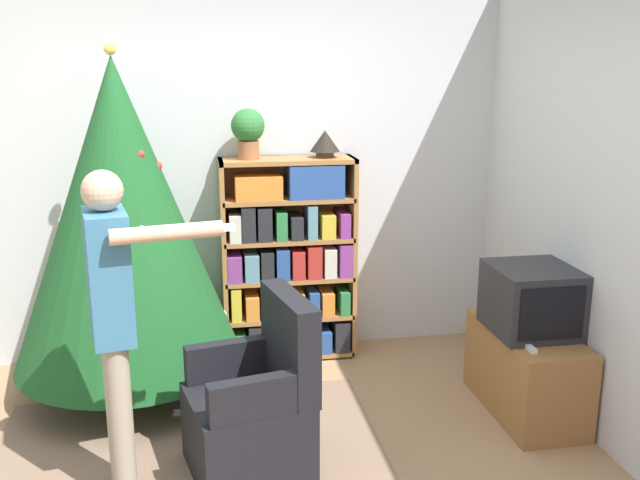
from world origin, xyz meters
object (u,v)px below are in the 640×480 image
object	(u,v)px
television	(532,299)
christmas_tree	(122,215)
table_lamp	(325,142)
bookshelf	(290,260)
potted_plant	(248,130)
standing_person	(114,310)
armchair	(255,412)

from	to	relation	value
television	christmas_tree	distance (m)	2.46
table_lamp	bookshelf	bearing A→B (deg)	-177.97
christmas_tree	potted_plant	distance (m)	0.99
television	christmas_tree	size ratio (longest dim) A/B	0.23
potted_plant	standing_person	bearing A→B (deg)	-116.46
christmas_tree	armchair	size ratio (longest dim) A/B	2.32
bookshelf	potted_plant	distance (m)	0.93
television	standing_person	xyz separation A→B (m)	(-2.27, -0.43, 0.23)
standing_person	table_lamp	distance (m)	2.04
standing_person	potted_plant	distance (m)	1.80
armchair	table_lamp	bearing A→B (deg)	144.34
standing_person	table_lamp	bearing A→B (deg)	129.24
christmas_tree	table_lamp	world-z (taller)	christmas_tree
christmas_tree	table_lamp	distance (m)	1.41
television	christmas_tree	world-z (taller)	christmas_tree
christmas_tree	potted_plant	xyz separation A→B (m)	(0.79, 0.39, 0.45)
television	potted_plant	size ratio (longest dim) A/B	1.49
armchair	table_lamp	xyz separation A→B (m)	(0.62, 1.42, 1.18)
bookshelf	standing_person	world-z (taller)	standing_person
armchair	potted_plant	xyz separation A→B (m)	(0.11, 1.42, 1.27)
bookshelf	table_lamp	distance (m)	0.84
bookshelf	television	world-z (taller)	bookshelf
television	standing_person	bearing A→B (deg)	-169.28
armchair	standing_person	distance (m)	0.89
christmas_tree	table_lamp	xyz separation A→B (m)	(1.30, 0.39, 0.37)
television	potted_plant	world-z (taller)	potted_plant
table_lamp	armchair	bearing A→B (deg)	-113.50
bookshelf	television	xyz separation A→B (m)	(1.26, -1.06, -0.00)
television	armchair	size ratio (longest dim) A/B	0.53
bookshelf	christmas_tree	world-z (taller)	christmas_tree
armchair	table_lamp	world-z (taller)	table_lamp
standing_person	potted_plant	world-z (taller)	potted_plant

